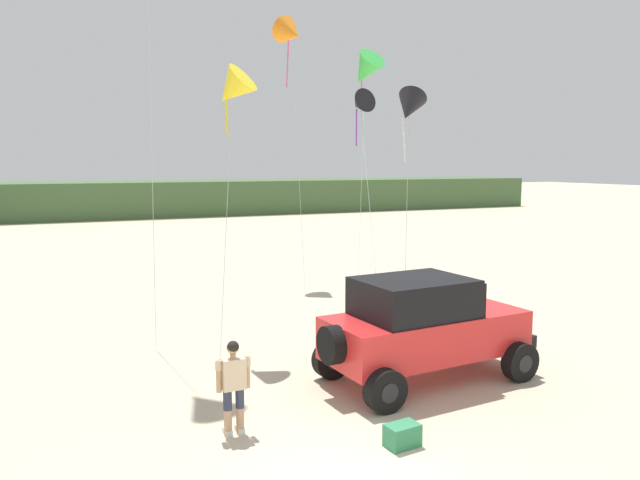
# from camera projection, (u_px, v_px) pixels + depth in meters

# --- Properties ---
(dune_ridge) EXTENTS (90.00, 8.12, 3.06)m
(dune_ridge) POSITION_uv_depth(u_px,v_px,m) (78.00, 200.00, 52.00)
(dune_ridge) COLOR #426038
(dune_ridge) RESTS_ON ground_plane
(jeep) EXTENTS (4.94, 2.73, 2.26)m
(jeep) POSITION_uv_depth(u_px,v_px,m) (423.00, 326.00, 12.94)
(jeep) COLOR red
(jeep) RESTS_ON ground_plane
(person_watching) EXTENTS (0.62, 0.32, 1.67)m
(person_watching) POSITION_uv_depth(u_px,v_px,m) (233.00, 382.00, 10.36)
(person_watching) COLOR tan
(person_watching) RESTS_ON ground_plane
(cooler_box) EXTENTS (0.60, 0.43, 0.38)m
(cooler_box) POSITION_uv_depth(u_px,v_px,m) (402.00, 435.00, 10.00)
(cooler_box) COLOR #2D7F51
(cooler_box) RESTS_ON ground_plane
(kite_white_parafoil) EXTENTS (1.70, 3.92, 10.40)m
(kite_white_parafoil) POSITION_uv_depth(u_px,v_px,m) (291.00, 33.00, 23.00)
(kite_white_parafoil) COLOR orange
(kite_white_parafoil) RESTS_ON ground_plane
(kite_red_delta) EXTENTS (1.40, 1.83, 7.08)m
(kite_red_delta) POSITION_uv_depth(u_px,v_px,m) (232.00, 89.00, 14.55)
(kite_red_delta) COLOR yellow
(kite_red_delta) RESTS_ON ground_plane
(kite_black_sled) EXTENTS (2.23, 5.11, 7.53)m
(kite_black_sled) POSITION_uv_depth(u_px,v_px,m) (360.00, 104.00, 23.03)
(kite_black_sled) COLOR black
(kite_black_sled) RESTS_ON ground_plane
(kite_blue_swept) EXTENTS (3.32, 5.20, 9.50)m
(kite_blue_swept) POSITION_uv_depth(u_px,v_px,m) (365.00, 70.00, 25.19)
(kite_blue_swept) COLOR green
(kite_blue_swept) RESTS_ON ground_plane
(kite_purple_stunt) EXTENTS (1.49, 1.84, 6.89)m
(kite_purple_stunt) POSITION_uv_depth(u_px,v_px,m) (409.00, 108.00, 17.18)
(kite_purple_stunt) COLOR black
(kite_purple_stunt) RESTS_ON ground_plane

